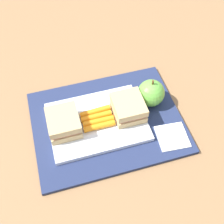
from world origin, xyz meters
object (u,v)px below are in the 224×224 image
(sandwich_half_right, at_px, (128,108))
(food_tray, at_px, (97,122))
(apple, at_px, (151,93))
(carrot_sticks_bundle, at_px, (97,119))
(paper_napkin, at_px, (172,137))
(sandwich_half_left, at_px, (64,123))

(sandwich_half_right, bearing_deg, food_tray, 180.00)
(food_tray, xyz_separation_m, sandwich_half_right, (0.08, 0.00, 0.03))
(apple, bearing_deg, food_tray, -169.33)
(sandwich_half_right, relative_size, apple, 1.01)
(carrot_sticks_bundle, relative_size, paper_napkin, 1.10)
(food_tray, xyz_separation_m, paper_napkin, (0.16, -0.09, -0.00))
(sandwich_half_left, height_order, carrot_sticks_bundle, sandwich_half_left)
(sandwich_half_left, distance_m, carrot_sticks_bundle, 0.08)
(sandwich_half_right, xyz_separation_m, apple, (0.07, 0.03, -0.00))
(food_tray, bearing_deg, sandwich_half_left, 180.00)
(food_tray, relative_size, apple, 2.91)
(sandwich_half_left, relative_size, paper_napkin, 1.14)
(food_tray, distance_m, paper_napkin, 0.18)
(sandwich_half_left, relative_size, carrot_sticks_bundle, 1.04)
(sandwich_half_left, height_order, paper_napkin, sandwich_half_left)
(paper_napkin, bearing_deg, food_tray, 151.54)
(sandwich_half_left, distance_m, paper_napkin, 0.26)
(sandwich_half_left, bearing_deg, sandwich_half_right, 0.00)
(food_tray, bearing_deg, paper_napkin, -28.46)
(food_tray, height_order, sandwich_half_left, sandwich_half_left)
(sandwich_half_left, height_order, apple, apple)
(sandwich_half_right, xyz_separation_m, carrot_sticks_bundle, (-0.08, -0.00, -0.01))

